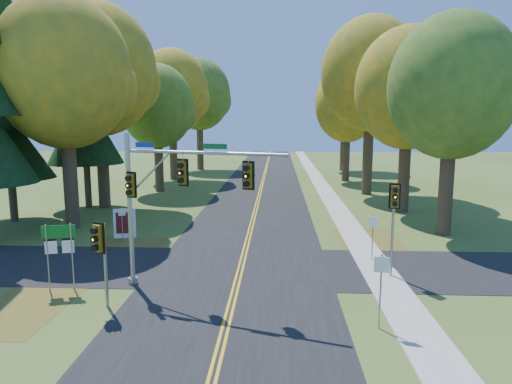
{
  "coord_description": "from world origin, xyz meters",
  "views": [
    {
      "loc": [
        1.67,
        -18.15,
        6.71
      ],
      "look_at": [
        0.6,
        4.03,
        3.2
      ],
      "focal_mm": 32.0,
      "sensor_mm": 36.0,
      "label": 1
    }
  ],
  "objects_px": {
    "east_signal_pole": "(394,207)",
    "route_sign_cluster": "(59,244)",
    "info_kiosk": "(125,223)",
    "traffic_mast": "(165,191)"
  },
  "relations": [
    {
      "from": "info_kiosk",
      "to": "east_signal_pole",
      "type": "bearing_deg",
      "value": -34.19
    },
    {
      "from": "route_sign_cluster",
      "to": "info_kiosk",
      "type": "relative_size",
      "value": 1.6
    },
    {
      "from": "east_signal_pole",
      "to": "route_sign_cluster",
      "type": "height_order",
      "value": "east_signal_pole"
    },
    {
      "from": "traffic_mast",
      "to": "route_sign_cluster",
      "type": "bearing_deg",
      "value": -158.36
    },
    {
      "from": "route_sign_cluster",
      "to": "east_signal_pole",
      "type": "bearing_deg",
      "value": -7.0
    },
    {
      "from": "traffic_mast",
      "to": "east_signal_pole",
      "type": "bearing_deg",
      "value": 28.83
    },
    {
      "from": "traffic_mast",
      "to": "info_kiosk",
      "type": "relative_size",
      "value": 3.87
    },
    {
      "from": "east_signal_pole",
      "to": "info_kiosk",
      "type": "distance_m",
      "value": 15.13
    },
    {
      "from": "traffic_mast",
      "to": "east_signal_pole",
      "type": "distance_m",
      "value": 9.46
    },
    {
      "from": "east_signal_pole",
      "to": "info_kiosk",
      "type": "xyz_separation_m",
      "value": [
        -13.65,
        6.12,
        -2.27
      ]
    }
  ]
}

